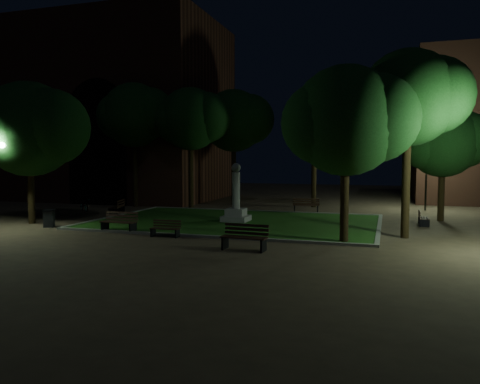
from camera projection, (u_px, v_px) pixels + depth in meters
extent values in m
plane|color=#4A3928|center=(224.00, 228.00, 23.95)|extent=(80.00, 80.00, 0.00)
cube|color=#215013|center=(236.00, 222.00, 25.85)|extent=(15.00, 10.00, 0.08)
cube|color=slate|center=(201.00, 236.00, 21.00)|extent=(15.40, 0.20, 0.12)
cube|color=slate|center=(260.00, 211.00, 30.69)|extent=(15.40, 0.20, 0.12)
cube|color=slate|center=(116.00, 216.00, 28.14)|extent=(0.20, 10.00, 0.12)
cube|color=slate|center=(379.00, 228.00, 23.56)|extent=(0.20, 10.00, 0.12)
cube|color=gray|center=(236.00, 218.00, 25.83)|extent=(1.40, 1.40, 0.30)
cube|color=gray|center=(236.00, 212.00, 25.81)|extent=(1.00, 1.00, 0.40)
cylinder|color=gray|center=(236.00, 190.00, 25.72)|extent=(0.44, 0.44, 2.00)
sphere|color=gray|center=(236.00, 168.00, 25.63)|extent=(0.50, 0.50, 0.50)
cube|color=#522A1C|center=(107.00, 113.00, 41.52)|extent=(20.00, 12.00, 15.00)
cube|color=black|center=(108.00, 159.00, 36.64)|extent=(5.00, 3.00, 7.00)
cylinder|color=black|center=(107.00, 114.00, 36.38)|extent=(5.00, 3.00, 5.00)
plane|color=#E8491B|center=(117.00, 159.00, 37.78)|extent=(6.30, 0.00, 6.30)
cylinder|color=black|center=(31.00, 191.00, 25.36)|extent=(0.36, 0.36, 3.58)
sphere|color=#174316|center=(29.00, 129.00, 25.11)|extent=(5.10, 5.10, 5.10)
sphere|color=#174316|center=(51.00, 127.00, 24.91)|extent=(4.08, 4.08, 4.08)
sphere|color=#174316|center=(9.00, 131.00, 25.14)|extent=(3.83, 3.83, 3.83)
cylinder|color=black|center=(191.00, 173.00, 33.09)|extent=(0.36, 0.36, 4.97)
sphere|color=#174316|center=(191.00, 119.00, 32.81)|extent=(4.41, 4.41, 4.41)
sphere|color=#174316|center=(206.00, 117.00, 32.66)|extent=(3.53, 3.53, 3.53)
sphere|color=#174316|center=(177.00, 120.00, 32.79)|extent=(3.31, 3.31, 3.31)
cylinder|color=black|center=(314.00, 173.00, 33.66)|extent=(0.36, 0.36, 4.88)
sphere|color=#174316|center=(315.00, 122.00, 33.39)|extent=(4.08, 4.08, 4.08)
sphere|color=#174316|center=(329.00, 121.00, 33.27)|extent=(3.27, 3.27, 3.27)
sphere|color=#174316|center=(302.00, 124.00, 33.36)|extent=(3.06, 3.06, 3.06)
cylinder|color=black|center=(441.00, 192.00, 26.40)|extent=(0.36, 0.36, 3.28)
sphere|color=#174316|center=(443.00, 142.00, 26.18)|extent=(4.01, 4.01, 4.01)
sphere|color=#174316|center=(462.00, 140.00, 26.07)|extent=(3.21, 3.21, 3.21)
sphere|color=#174316|center=(428.00, 143.00, 26.15)|extent=(3.01, 3.01, 3.01)
cylinder|color=black|center=(406.00, 183.00, 20.74)|extent=(0.36, 0.36, 4.92)
sphere|color=#174316|center=(408.00, 98.00, 20.46)|extent=(4.26, 4.26, 4.26)
sphere|color=#174316|center=(434.00, 95.00, 20.32)|extent=(3.41, 3.41, 3.41)
sphere|color=#174316|center=(388.00, 100.00, 20.44)|extent=(3.20, 3.20, 3.20)
cylinder|color=black|center=(344.00, 199.00, 19.53)|extent=(0.36, 0.36, 3.73)
sphere|color=#174316|center=(346.00, 121.00, 19.29)|extent=(4.59, 4.59, 4.59)
sphere|color=#174316|center=(375.00, 118.00, 19.13)|extent=(3.67, 3.67, 3.67)
sphere|color=#174316|center=(322.00, 123.00, 19.29)|extent=(3.44, 3.44, 3.44)
cylinder|color=black|center=(135.00, 171.00, 34.02)|extent=(0.36, 0.36, 5.25)
sphere|color=#174316|center=(134.00, 115.00, 33.72)|extent=(4.65, 4.65, 4.65)
sphere|color=#174316|center=(150.00, 113.00, 33.55)|extent=(3.72, 3.72, 3.72)
sphere|color=#174316|center=(121.00, 116.00, 33.72)|extent=(3.49, 3.49, 3.49)
cylinder|color=black|center=(234.00, 172.00, 35.40)|extent=(0.36, 0.36, 4.94)
sphere|color=#174316|center=(234.00, 121.00, 35.11)|extent=(4.69, 4.69, 4.69)
sphere|color=#174316|center=(249.00, 119.00, 34.94)|extent=(3.75, 3.75, 3.75)
sphere|color=#174316|center=(221.00, 122.00, 35.12)|extent=(3.52, 3.52, 3.52)
sphere|color=#D8FFD8|center=(2.00, 145.00, 22.68)|extent=(0.28, 0.28, 0.28)
cylinder|color=black|center=(138.00, 176.00, 35.80)|extent=(0.12, 0.12, 4.33)
cylinder|color=black|center=(138.00, 148.00, 35.64)|extent=(0.90, 0.08, 0.08)
sphere|color=#D8FFD8|center=(132.00, 148.00, 35.77)|extent=(0.28, 0.28, 0.28)
sphere|color=#D8FFD8|center=(143.00, 148.00, 35.50)|extent=(0.28, 0.28, 0.28)
cylinder|color=black|center=(426.00, 178.00, 31.53)|extent=(0.12, 0.12, 4.44)
cylinder|color=black|center=(427.00, 145.00, 31.36)|extent=(0.90, 0.08, 0.08)
sphere|color=#D8FFD8|center=(420.00, 145.00, 31.50)|extent=(0.28, 0.28, 0.28)
sphere|color=#D8FFD8|center=(434.00, 145.00, 31.23)|extent=(0.28, 0.28, 0.28)
cube|color=black|center=(153.00, 232.00, 21.32)|extent=(0.07, 0.47, 0.38)
cube|color=black|center=(177.00, 233.00, 20.99)|extent=(0.07, 0.47, 0.38)
cube|color=#361F15|center=(163.00, 229.00, 20.96)|extent=(1.37, 0.12, 0.03)
cube|color=#361F15|center=(164.00, 229.00, 21.07)|extent=(1.37, 0.12, 0.03)
cube|color=#361F15|center=(166.00, 228.00, 21.19)|extent=(1.37, 0.12, 0.03)
cube|color=#361F15|center=(167.00, 228.00, 21.30)|extent=(1.37, 0.12, 0.03)
cube|color=#361F15|center=(167.00, 226.00, 21.35)|extent=(1.37, 0.09, 0.08)
cube|color=#361F15|center=(167.00, 223.00, 21.34)|extent=(1.37, 0.09, 0.08)
cube|color=#361F15|center=(167.00, 221.00, 21.33)|extent=(1.37, 0.09, 0.08)
cube|color=black|center=(225.00, 243.00, 18.39)|extent=(0.10, 0.63, 0.50)
cube|color=black|center=(264.00, 245.00, 17.84)|extent=(0.10, 0.63, 0.50)
cube|color=#361F15|center=(242.00, 238.00, 17.86)|extent=(1.82, 0.20, 0.05)
cube|color=#361F15|center=(243.00, 238.00, 18.01)|extent=(1.82, 0.20, 0.05)
cube|color=#361F15|center=(245.00, 237.00, 18.16)|extent=(1.82, 0.20, 0.05)
cube|color=#361F15|center=(246.00, 236.00, 18.31)|extent=(1.82, 0.20, 0.05)
cube|color=#361F15|center=(247.00, 233.00, 18.36)|extent=(1.81, 0.16, 0.11)
cube|color=#361F15|center=(247.00, 229.00, 18.35)|extent=(1.81, 0.16, 0.11)
cube|color=#361F15|center=(247.00, 225.00, 18.34)|extent=(1.81, 0.16, 0.11)
cube|color=black|center=(105.00, 226.00, 22.74)|extent=(0.07, 0.61, 0.48)
cube|color=black|center=(133.00, 228.00, 22.27)|extent=(0.07, 0.61, 0.48)
cube|color=#361F15|center=(116.00, 223.00, 22.26)|extent=(1.76, 0.11, 0.04)
cube|color=#361F15|center=(118.00, 222.00, 22.40)|extent=(1.76, 0.11, 0.04)
cube|color=#361F15|center=(119.00, 222.00, 22.55)|extent=(1.76, 0.11, 0.04)
cube|color=#361F15|center=(121.00, 221.00, 22.70)|extent=(1.76, 0.11, 0.04)
cube|color=#361F15|center=(122.00, 219.00, 22.75)|extent=(1.76, 0.07, 0.11)
cube|color=#361F15|center=(122.00, 216.00, 22.74)|extent=(1.76, 0.07, 0.11)
cube|color=#361F15|center=(122.00, 213.00, 22.73)|extent=(1.76, 0.07, 0.11)
cube|color=black|center=(120.00, 210.00, 30.07)|extent=(0.59, 0.23, 0.47)
cube|color=black|center=(113.00, 212.00, 28.57)|extent=(0.59, 0.23, 0.47)
cube|color=#361F15|center=(113.00, 207.00, 29.31)|extent=(0.57, 1.68, 0.04)
cube|color=#361F15|center=(115.00, 207.00, 29.30)|extent=(0.57, 1.68, 0.04)
cube|color=#361F15|center=(118.00, 207.00, 29.30)|extent=(0.57, 1.68, 0.04)
cube|color=#361F15|center=(120.00, 207.00, 29.30)|extent=(0.57, 1.68, 0.04)
cube|color=#361F15|center=(121.00, 205.00, 29.29)|extent=(0.54, 1.67, 0.10)
cube|color=#361F15|center=(121.00, 203.00, 29.28)|extent=(0.54, 1.67, 0.10)
cube|color=#361F15|center=(121.00, 201.00, 29.26)|extent=(0.54, 1.67, 0.10)
cube|color=black|center=(425.00, 223.00, 24.17)|extent=(0.48, 0.05, 0.39)
cube|color=black|center=(423.00, 220.00, 25.35)|extent=(0.48, 0.05, 0.39)
cube|color=#361F15|center=(428.00, 218.00, 24.69)|extent=(0.08, 1.41, 0.04)
cube|color=#361F15|center=(425.00, 218.00, 24.72)|extent=(0.08, 1.41, 0.04)
cube|color=#361F15|center=(423.00, 218.00, 24.76)|extent=(0.08, 1.41, 0.04)
cube|color=#361F15|center=(420.00, 218.00, 24.80)|extent=(0.08, 1.41, 0.04)
cube|color=#361F15|center=(419.00, 216.00, 24.81)|extent=(0.05, 1.41, 0.08)
cube|color=#361F15|center=(419.00, 214.00, 24.80)|extent=(0.05, 1.41, 0.08)
cube|color=#361F15|center=(419.00, 211.00, 24.79)|extent=(0.05, 1.41, 0.08)
cube|color=black|center=(318.00, 209.00, 30.48)|extent=(0.16, 0.59, 0.47)
cube|color=black|center=(295.00, 209.00, 30.68)|extent=(0.16, 0.59, 0.47)
cube|color=#361F15|center=(306.00, 205.00, 30.79)|extent=(1.70, 0.39, 0.04)
cube|color=#361F15|center=(306.00, 205.00, 30.65)|extent=(1.70, 0.39, 0.04)
cube|color=#361F15|center=(306.00, 205.00, 30.50)|extent=(1.70, 0.39, 0.04)
cube|color=#361F15|center=(306.00, 205.00, 30.35)|extent=(1.70, 0.39, 0.04)
cube|color=#361F15|center=(306.00, 204.00, 30.28)|extent=(1.69, 0.36, 0.10)
cube|color=#361F15|center=(306.00, 202.00, 30.27)|extent=(1.69, 0.36, 0.10)
cube|color=#361F15|center=(306.00, 199.00, 30.26)|extent=(1.69, 0.36, 0.10)
cube|color=black|center=(49.00, 219.00, 24.09)|extent=(0.62, 0.62, 0.85)
cube|color=black|center=(49.00, 210.00, 24.05)|extent=(0.70, 0.70, 0.06)
imported|color=black|center=(84.00, 205.00, 31.38)|extent=(1.49, 1.29, 0.78)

